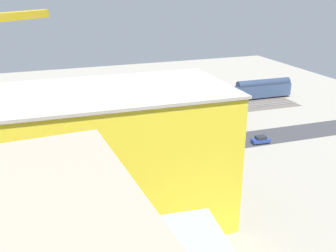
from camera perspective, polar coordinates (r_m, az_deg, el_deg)
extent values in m
plane|color=gray|center=(87.71, -5.43, -2.87)|extent=(179.53, 179.53, 0.00)
cube|color=#5B544C|center=(105.55, -8.13, 1.12)|extent=(112.47, 16.15, 0.01)
cube|color=#38383D|center=(83.06, -4.51, -4.23)|extent=(112.37, 11.43, 0.01)
cube|color=#9E9EA8|center=(108.82, -8.54, 1.80)|extent=(112.18, 2.55, 0.12)
cube|color=#9E9EA8|center=(107.48, -8.38, 1.57)|extent=(112.18, 2.55, 0.12)
cube|color=#9E9EA8|center=(103.51, -7.89, 0.85)|extent=(112.18, 2.55, 0.12)
cube|color=#9E9EA8|center=(102.18, -7.72, 0.59)|extent=(112.18, 2.55, 0.12)
cube|color=#A82D23|center=(96.58, -5.56, 2.12)|extent=(56.29, 6.11, 0.46)
cylinder|color=slate|center=(105.51, 7.97, 2.31)|extent=(0.30, 0.30, 4.12)
cylinder|color=slate|center=(99.42, -0.79, 1.36)|extent=(0.30, 0.30, 4.12)
cylinder|color=slate|center=(95.93, -10.42, 0.29)|extent=(0.30, 0.30, 4.12)
cylinder|color=slate|center=(95.35, -20.46, -0.84)|extent=(0.30, 0.30, 4.12)
cube|color=#C63D2D|center=(104.76, -4.17, 3.25)|extent=(53.64, 6.24, 0.30)
cylinder|color=slate|center=(113.41, 7.74, 3.46)|extent=(0.30, 0.30, 3.52)
cylinder|color=slate|center=(107.50, 0.01, 2.69)|extent=(0.30, 0.30, 3.52)
cylinder|color=slate|center=(103.76, -8.43, 1.79)|extent=(0.30, 0.30, 3.52)
cylinder|color=slate|center=(102.43, -17.29, 0.81)|extent=(0.30, 0.30, 3.52)
cube|color=black|center=(115.69, 4.39, 3.27)|extent=(16.78, 2.55, 1.00)
cylinder|color=black|center=(114.64, 3.73, 4.03)|extent=(13.85, 2.73, 2.43)
cube|color=black|center=(117.51, 6.85, 4.04)|extent=(2.99, 2.70, 3.27)
cylinder|color=black|center=(112.24, 1.19, 4.72)|extent=(0.70, 0.70, 1.40)
cube|color=black|center=(126.41, 13.83, 4.13)|extent=(17.04, 2.62, 0.60)
cube|color=#384C72|center=(125.80, 13.92, 5.13)|extent=(18.94, 3.23, 3.98)
cylinder|color=#273550|center=(125.25, 14.01, 6.12)|extent=(18.18, 3.21, 2.82)
cube|color=black|center=(101.24, -22.73, -1.00)|extent=(16.85, 2.84, 0.60)
cube|color=#4C7F4C|center=(100.50, -22.90, 0.18)|extent=(18.73, 3.50, 3.87)
cylinder|color=#355935|center=(99.82, -23.07, 1.36)|extent=(17.98, 3.49, 3.10)
cube|color=black|center=(90.88, 13.56, -2.42)|extent=(3.63, 2.03, 0.30)
cube|color=navy|center=(90.68, 13.59, -2.11)|extent=(4.31, 2.15, 0.77)
cube|color=#1E2328|center=(90.41, 13.63, -1.68)|extent=(2.45, 1.80, 0.70)
cube|color=black|center=(86.95, 8.75, -3.14)|extent=(3.41, 1.78, 0.30)
cube|color=black|center=(86.74, 8.77, -2.81)|extent=(4.06, 1.86, 0.77)
cube|color=#1E2328|center=(86.49, 8.80, -2.42)|extent=(2.29, 1.61, 0.53)
cube|color=black|center=(83.48, 3.45, -3.96)|extent=(3.63, 1.84, 0.30)
cube|color=silver|center=(83.25, 3.46, -3.60)|extent=(4.32, 1.93, 0.85)
cube|color=#1E2328|center=(82.96, 3.47, -3.14)|extent=(2.43, 1.67, 0.59)
cube|color=black|center=(81.46, -1.25, -4.57)|extent=(3.67, 1.94, 0.30)
cube|color=maroon|center=(81.21, -1.25, -4.20)|extent=(4.36, 2.04, 0.87)
cube|color=#1E2328|center=(80.92, -1.26, -3.75)|extent=(2.46, 1.74, 0.53)
cube|color=black|center=(79.10, -6.71, -5.52)|extent=(3.52, 1.70, 0.30)
cube|color=navy|center=(78.87, -6.73, -5.17)|extent=(4.19, 1.78, 0.77)
cube|color=#1E2328|center=(78.55, -6.75, -4.69)|extent=(2.36, 1.54, 0.70)
cube|color=black|center=(77.89, -12.56, -6.34)|extent=(3.83, 1.90, 0.30)
cube|color=gray|center=(77.63, -12.59, -5.95)|extent=(4.54, 2.02, 0.88)
cube|color=#1E2328|center=(77.29, -12.64, -5.44)|extent=(2.58, 1.69, 0.66)
cube|color=black|center=(77.93, -19.15, -7.03)|extent=(3.49, 1.73, 0.30)
cube|color=gray|center=(77.68, -19.19, -6.66)|extent=(4.16, 1.80, 0.82)
cube|color=#1E2328|center=(77.38, -19.25, -6.20)|extent=(2.33, 1.58, 0.57)
cube|color=yellow|center=(56.87, -8.54, -5.12)|extent=(34.31, 18.27, 20.61)
cube|color=#ADA89E|center=(53.21, -9.13, 5.13)|extent=(34.93, 18.89, 0.40)
cube|color=black|center=(74.26, -9.41, -7.41)|extent=(9.34, 3.10, 0.50)
cube|color=white|center=(73.49, -8.68, -6.09)|extent=(7.29, 3.10, 3.13)
cube|color=maroon|center=(73.49, -12.24, -6.60)|extent=(2.33, 2.54, 2.53)
cylinder|color=brown|center=(84.53, -17.37, -3.65)|extent=(0.41, 0.41, 2.84)
sphere|color=#2D7233|center=(83.25, -17.62, -1.53)|extent=(5.61, 5.61, 5.61)
cylinder|color=brown|center=(84.95, -22.62, -4.24)|extent=(0.56, 0.56, 2.78)
sphere|color=#2D7233|center=(83.71, -22.93, -2.18)|extent=(5.52, 5.52, 5.52)
cylinder|color=brown|center=(97.06, 9.87, 0.50)|extent=(0.45, 0.45, 3.91)
sphere|color=#28662D|center=(95.94, 10.00, 2.46)|extent=(4.42, 4.42, 4.42)
cylinder|color=#333333|center=(75.80, -14.00, -5.17)|extent=(0.16, 0.16, 5.22)
cube|color=black|center=(74.55, -14.20, -3.05)|extent=(0.36, 0.36, 0.90)
sphere|color=green|center=(74.66, -14.35, -3.28)|extent=(0.20, 0.20, 0.20)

